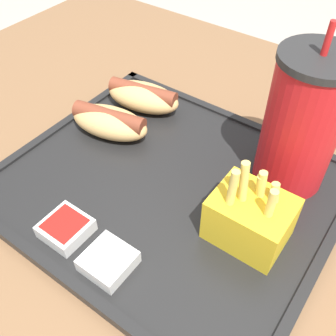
{
  "coord_description": "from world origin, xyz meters",
  "views": [
    {
      "loc": [
        0.22,
        -0.29,
        1.14
      ],
      "look_at": [
        0.02,
        -0.02,
        0.8
      ],
      "focal_mm": 42.0,
      "sensor_mm": 36.0,
      "label": 1
    }
  ],
  "objects_px": {
    "fries_carton": "(250,217)",
    "hot_dog_far": "(143,96)",
    "hot_dog_near": "(110,121)",
    "soda_cup": "(302,123)",
    "sauce_cup_mayo": "(108,261)",
    "sauce_cup_ketchup": "(66,228)"
  },
  "relations": [
    {
      "from": "hot_dog_near",
      "to": "sauce_cup_mayo",
      "type": "relative_size",
      "value": 2.54
    },
    {
      "from": "sauce_cup_ketchup",
      "to": "fries_carton",
      "type": "bearing_deg",
      "value": 35.2
    },
    {
      "from": "hot_dog_near",
      "to": "fries_carton",
      "type": "height_order",
      "value": "fries_carton"
    },
    {
      "from": "soda_cup",
      "to": "hot_dog_far",
      "type": "bearing_deg",
      "value": 178.59
    },
    {
      "from": "soda_cup",
      "to": "fries_carton",
      "type": "xyz_separation_m",
      "value": [
        0.0,
        -0.11,
        -0.05
      ]
    },
    {
      "from": "fries_carton",
      "to": "hot_dog_near",
      "type": "bearing_deg",
      "value": 169.92
    },
    {
      "from": "soda_cup",
      "to": "sauce_cup_mayo",
      "type": "height_order",
      "value": "soda_cup"
    },
    {
      "from": "soda_cup",
      "to": "sauce_cup_ketchup",
      "type": "relative_size",
      "value": 4.23
    },
    {
      "from": "soda_cup",
      "to": "sauce_cup_mayo",
      "type": "distance_m",
      "value": 0.27
    },
    {
      "from": "hot_dog_far",
      "to": "hot_dog_near",
      "type": "xyz_separation_m",
      "value": [
        0.0,
        -0.08,
        0.0
      ]
    },
    {
      "from": "hot_dog_far",
      "to": "sauce_cup_mayo",
      "type": "xyz_separation_m",
      "value": [
        0.14,
        -0.24,
        -0.01
      ]
    },
    {
      "from": "soda_cup",
      "to": "sauce_cup_ketchup",
      "type": "xyz_separation_m",
      "value": [
        -0.16,
        -0.23,
        -0.08
      ]
    },
    {
      "from": "sauce_cup_mayo",
      "to": "soda_cup",
      "type": "bearing_deg",
      "value": 67.36
    },
    {
      "from": "soda_cup",
      "to": "hot_dog_far",
      "type": "distance_m",
      "value": 0.25
    },
    {
      "from": "fries_carton",
      "to": "hot_dog_far",
      "type": "bearing_deg",
      "value": 153.81
    },
    {
      "from": "hot_dog_far",
      "to": "sauce_cup_ketchup",
      "type": "bearing_deg",
      "value": -72.14
    },
    {
      "from": "hot_dog_near",
      "to": "sauce_cup_ketchup",
      "type": "height_order",
      "value": "hot_dog_near"
    },
    {
      "from": "soda_cup",
      "to": "hot_dog_near",
      "type": "height_order",
      "value": "soda_cup"
    },
    {
      "from": "hot_dog_far",
      "to": "fries_carton",
      "type": "height_order",
      "value": "fries_carton"
    },
    {
      "from": "hot_dog_far",
      "to": "fries_carton",
      "type": "relative_size",
      "value": 1.15
    },
    {
      "from": "fries_carton",
      "to": "sauce_cup_ketchup",
      "type": "distance_m",
      "value": 0.21
    },
    {
      "from": "soda_cup",
      "to": "fries_carton",
      "type": "bearing_deg",
      "value": -89.17
    }
  ]
}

